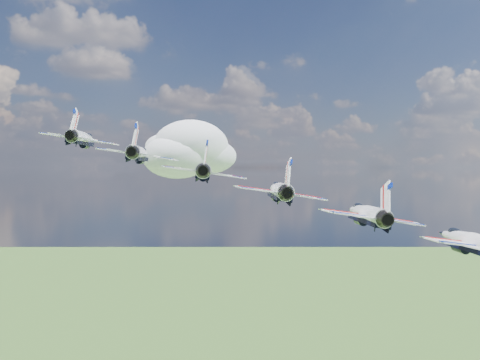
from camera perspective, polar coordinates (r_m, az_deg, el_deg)
name	(u,v)px	position (r m, az deg, el deg)	size (l,w,h in m)	color
cloud_far	(167,149)	(319.00, -7.79, 3.30)	(61.69, 48.47, 24.24)	white
jet_0	(83,138)	(92.81, -16.40, 4.29)	(11.53, 17.08, 5.10)	white
jet_1	(139,153)	(84.77, -10.67, 2.81)	(11.53, 17.08, 5.10)	white
jet_2	(204,170)	(77.80, -3.85, 1.02)	(11.53, 17.08, 5.10)	silver
jet_3	(279,190)	(72.23, 4.15, -1.10)	(11.53, 17.08, 5.10)	white
jet_4	(366,213)	(68.39, 13.28, -3.49)	(11.53, 17.08, 5.10)	silver
jet_5	(469,241)	(66.59, 23.24, -5.98)	(11.53, 17.08, 5.10)	silver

